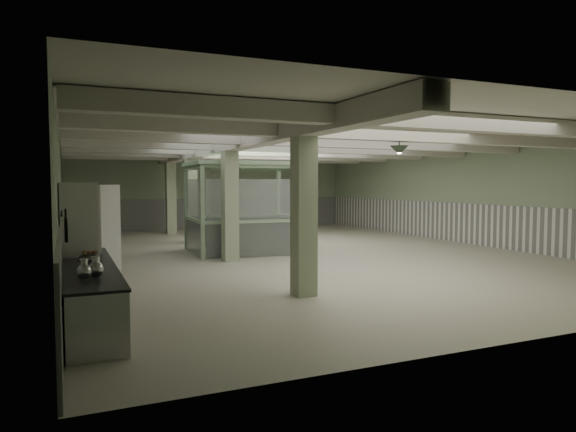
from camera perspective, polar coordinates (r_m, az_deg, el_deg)
name	(u,v)px	position (r m, az deg, el deg)	size (l,w,h in m)	color
floor	(294,252)	(16.90, 0.72, -4.03)	(20.00, 20.00, 0.00)	beige
ceiling	(294,142)	(16.80, 0.73, 8.23)	(14.00, 20.00, 0.02)	silver
wall_back	(213,192)	(26.19, -8.32, 2.61)	(14.00, 0.02, 3.60)	#91A584
wall_front	(572,214)	(8.68, 29.01, 0.15)	(14.00, 0.02, 3.60)	#91A584
wall_left	(60,200)	(15.27, -23.99, 1.61)	(0.02, 20.00, 3.60)	#91A584
wall_right	(462,195)	(20.64, 18.74, 2.18)	(0.02, 20.00, 3.60)	#91A584
wainscot_left	(62,239)	(15.34, -23.79, -2.31)	(0.05, 19.90, 1.50)	white
wainscot_right	(461,223)	(20.67, 18.63, -0.73)	(0.05, 19.90, 1.50)	white
wainscot_back	(213,213)	(26.20, -8.29, 0.31)	(13.90, 0.05, 1.50)	white
girder	(220,147)	(15.92, -7.58, 7.66)	(0.45, 19.90, 0.40)	beige
beam_a	(456,122)	(10.44, 18.18, 9.85)	(13.90, 0.35, 0.32)	beige
beam_b	(382,134)	(12.41, 10.38, 8.96)	(13.90, 0.35, 0.32)	beige
beam_c	(331,142)	(14.55, 4.82, 8.21)	(13.90, 0.35, 0.32)	beige
beam_d	(294,148)	(16.78, 0.73, 7.62)	(13.90, 0.35, 0.32)	beige
beam_e	(267,152)	(19.08, -2.39, 7.14)	(13.90, 0.35, 0.32)	beige
beam_f	(245,155)	(21.43, -4.82, 6.74)	(13.90, 0.35, 0.32)	beige
beam_g	(227,158)	(23.81, -6.77, 6.42)	(13.90, 0.35, 0.32)	beige
column_a	(304,206)	(10.26, 1.78, 1.08)	(0.42, 0.42, 3.60)	#AEBD98
column_b	(230,199)	(14.93, -6.47, 1.86)	(0.42, 0.42, 3.60)	#AEBD98
column_c	(191,195)	(19.76, -10.74, 2.26)	(0.42, 0.42, 3.60)	#AEBD98
column_d	(171,194)	(23.68, -12.90, 2.45)	(0.42, 0.42, 3.60)	#AEBD98
hook_rail	(62,213)	(7.67, -23.86, 0.27)	(0.02, 0.02, 1.20)	black
pendant_front	(399,150)	(12.67, 12.25, 7.15)	(0.44, 0.44, 0.22)	#2D3C2D
pendant_mid	(302,160)	(17.42, 1.55, 6.25)	(0.44, 0.44, 0.22)	#2D3C2D
pendant_back	(252,165)	(22.05, -4.00, 5.70)	(0.44, 0.44, 0.22)	#2D3C2D
prep_counter	(90,292)	(9.22, -21.15, -7.85)	(0.81, 4.62, 0.91)	#B2B2B7
pitcher_near	(96,267)	(7.90, -20.56, -5.35)	(0.21, 0.24, 0.31)	#B2B2B7
pitcher_far	(84,270)	(7.79, -21.69, -5.56)	(0.20, 0.23, 0.30)	#B2B2B7
veg_colander	(89,256)	(9.67, -21.28, -4.16)	(0.39, 0.39, 0.18)	#45454B
orange_bowl	(91,249)	(10.99, -21.08, -3.46)	(0.26, 0.26, 0.09)	#B2B2B7
skillet_near	(66,231)	(7.37, -23.44, -1.56)	(0.30, 0.30, 0.04)	black
skillet_far	(66,227)	(8.03, -23.45, -1.15)	(0.28, 0.28, 0.04)	black
walkin_cooler	(80,236)	(11.32, -22.14, -2.11)	(1.12, 2.57, 2.35)	silver
guard_booth	(245,193)	(16.98, -4.82, 2.59)	(3.78, 3.25, 2.94)	#A1C19A
filing_cabinet	(294,232)	(17.93, 0.69, -1.74)	(0.37, 0.53, 1.15)	#616655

